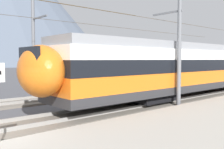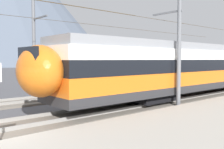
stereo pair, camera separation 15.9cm
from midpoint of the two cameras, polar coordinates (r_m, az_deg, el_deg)
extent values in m
cube|color=black|center=(15.73, 7.60, -4.99)|extent=(2.80, 2.36, 0.42)
ellipsoid|color=orange|center=(11.32, -16.01, 0.72)|extent=(1.80, 2.72, 2.25)
cube|color=black|center=(11.10, -18.39, 2.82)|extent=(0.16, 1.77, 1.19)
cube|color=#2D2D30|center=(33.00, 19.87, -0.02)|extent=(22.14, 2.97, 0.45)
cube|color=red|center=(32.97, 19.90, 1.11)|extent=(22.14, 2.97, 0.85)
cube|color=black|center=(32.95, 19.92, 2.50)|extent=(22.14, 3.01, 0.75)
cube|color=white|center=(32.95, 19.95, 3.72)|extent=(22.14, 2.97, 0.65)
cube|color=gray|center=(32.96, 19.97, 4.67)|extent=(21.84, 2.77, 0.45)
cube|color=black|center=(27.23, 12.86, -1.50)|extent=(2.80, 2.37, 0.42)
ellipsoid|color=red|center=(23.45, 6.09, 2.15)|extent=(1.80, 2.73, 2.25)
cube|color=black|center=(23.08, 5.25, 3.19)|extent=(0.16, 1.78, 1.19)
cube|color=black|center=(35.92, 22.55, 5.41)|extent=(0.90, 0.70, 0.70)
cylinder|color=slate|center=(15.07, 14.53, 8.56)|extent=(0.24, 0.24, 8.32)
cube|color=slate|center=(15.76, 11.87, 13.29)|extent=(0.10, 2.07, 0.10)
cylinder|color=#473823|center=(16.26, 9.32, 12.11)|extent=(41.29, 0.02, 0.02)
cylinder|color=slate|center=(19.62, -17.35, 6.59)|extent=(0.24, 0.24, 7.85)
cube|color=slate|center=(18.90, -16.19, 12.14)|extent=(0.10, 2.31, 0.10)
cylinder|color=#473823|center=(17.97, -14.79, 11.81)|extent=(41.29, 0.02, 0.02)
camera|label=1|loc=(0.08, -90.27, -0.02)|focal=40.98mm
camera|label=2|loc=(0.08, 89.73, 0.02)|focal=40.98mm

